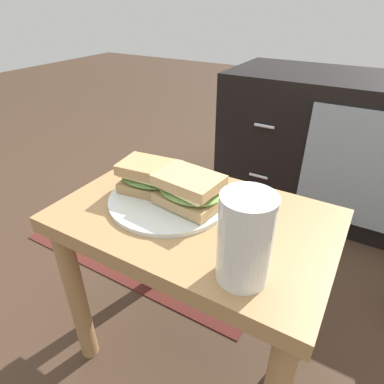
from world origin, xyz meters
name	(u,v)px	position (x,y,z in m)	size (l,w,h in m)	color
ground_plane	(194,351)	(0.00, 0.00, 0.00)	(8.00, 8.00, 0.00)	#3D2B1E
side_table	(194,248)	(0.00, 0.00, 0.37)	(0.56, 0.36, 0.46)	#A37A4C
tv_cabinet	(340,147)	(0.16, 0.95, 0.29)	(0.96, 0.46, 0.58)	black
area_rug	(179,219)	(-0.37, 0.50, 0.00)	(0.92, 0.84, 0.01)	#4C1E19
plate	(169,199)	(-0.07, 0.01, 0.47)	(0.26, 0.26, 0.01)	silver
sandwich_front	(150,177)	(-0.12, 0.02, 0.50)	(0.15, 0.11, 0.07)	tan
sandwich_back	(189,190)	(-0.02, 0.01, 0.51)	(0.15, 0.12, 0.07)	tan
beer_glass	(245,240)	(0.15, -0.11, 0.53)	(0.08, 0.08, 0.15)	silver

